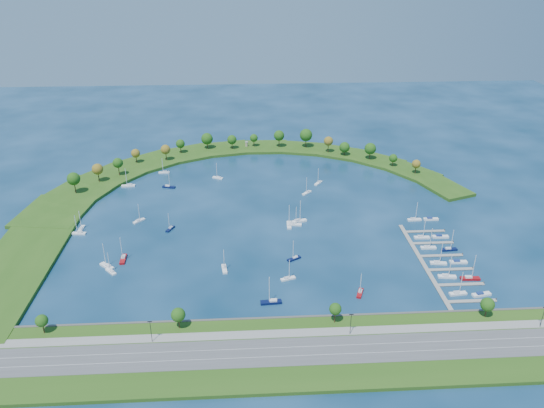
{
  "coord_description": "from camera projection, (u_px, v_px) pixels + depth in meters",
  "views": [
    {
      "loc": [
        -11.54,
        -283.03,
        142.09
      ],
      "look_at": [
        5.0,
        5.0,
        4.0
      ],
      "focal_mm": 34.63,
      "sensor_mm": 36.0,
      "label": 1
    }
  ],
  "objects": [
    {
      "name": "docked_boat_11",
      "position": [
        431.0,
        219.0,
        309.22
      ],
      "size": [
        8.68,
        2.59,
        1.76
      ],
      "rotation": [
        0.0,
        0.0,
        -0.02
      ],
      "color": "white",
      "rests_on": "ground"
    },
    {
      "name": "moored_boat_14",
      "position": [
        218.0,
        177.0,
        365.95
      ],
      "size": [
        7.85,
        5.44,
        11.34
      ],
      "rotation": [
        0.0,
        0.0,
        2.67
      ],
      "color": "white",
      "rests_on": "ground"
    },
    {
      "name": "docked_boat_8",
      "position": [
        422.0,
        237.0,
        289.09
      ],
      "size": [
        8.6,
        2.77,
        12.49
      ],
      "rotation": [
        0.0,
        0.0,
        -0.05
      ],
      "color": "white",
      "rests_on": "ground"
    },
    {
      "name": "south_shoreline",
      "position": [
        278.0,
        351.0,
        205.73
      ],
      "size": [
        420.0,
        43.1,
        11.6
      ],
      "color": "#2A5215",
      "rests_on": "ground"
    },
    {
      "name": "docked_boat_3",
      "position": [
        470.0,
        278.0,
        252.5
      ],
      "size": [
        9.46,
        3.13,
        13.71
      ],
      "rotation": [
        0.0,
        0.0,
        -0.06
      ],
      "color": "maroon",
      "rests_on": "ground"
    },
    {
      "name": "moored_boat_5",
      "position": [
        307.0,
        192.0,
        343.18
      ],
      "size": [
        7.02,
        7.14,
        11.51
      ],
      "rotation": [
        0.0,
        0.0,
        3.94
      ],
      "color": "white",
      "rests_on": "ground"
    },
    {
      "name": "docked_boat_2",
      "position": [
        447.0,
        276.0,
        254.03
      ],
      "size": [
        8.93,
        3.57,
        12.76
      ],
      "rotation": [
        0.0,
        0.0,
        -0.13
      ],
      "color": "white",
      "rests_on": "ground"
    },
    {
      "name": "docked_boat_5",
      "position": [
        458.0,
        262.0,
        266.15
      ],
      "size": [
        8.95,
        2.89,
        1.8
      ],
      "rotation": [
        0.0,
        0.0,
        -0.05
      ],
      "color": "white",
      "rests_on": "ground"
    },
    {
      "name": "moored_boat_4",
      "position": [
        128.0,
        185.0,
        353.39
      ],
      "size": [
        9.08,
        2.97,
        13.17
      ],
      "rotation": [
        0.0,
        0.0,
        3.19
      ],
      "color": "white",
      "rests_on": "ground"
    },
    {
      "name": "docked_boat_7",
      "position": [
        449.0,
        249.0,
        277.37
      ],
      "size": [
        8.42,
        2.91,
        12.16
      ],
      "rotation": [
        0.0,
        0.0,
        0.07
      ],
      "color": "#091139",
      "rests_on": "ground"
    },
    {
      "name": "moored_boat_8",
      "position": [
        111.0,
        271.0,
        258.08
      ],
      "size": [
        6.51,
        6.91,
        10.91
      ],
      "rotation": [
        0.0,
        0.0,
        2.3
      ],
      "color": "white",
      "rests_on": "ground"
    },
    {
      "name": "moored_boat_2",
      "position": [
        318.0,
        182.0,
        357.79
      ],
      "size": [
        6.49,
        7.64,
        11.59
      ],
      "rotation": [
        0.0,
        0.0,
        4.07
      ],
      "color": "white",
      "rests_on": "ground"
    },
    {
      "name": "moored_boat_16",
      "position": [
        123.0,
        258.0,
        268.57
      ],
      "size": [
        2.91,
        9.33,
        13.59
      ],
      "rotation": [
        0.0,
        0.0,
        4.75
      ],
      "color": "maroon",
      "rests_on": "ground"
    },
    {
      "name": "harbor_tower",
      "position": [
        247.0,
        144.0,
        420.68
      ],
      "size": [
        2.6,
        2.6,
        3.84
      ],
      "color": "gray",
      "rests_on": "breakwater"
    },
    {
      "name": "ground",
      "position": [
        264.0,
        214.0,
        316.82
      ],
      "size": [
        700.0,
        700.0,
        0.0
      ],
      "primitive_type": "plane",
      "color": "#07263F",
      "rests_on": "ground"
    },
    {
      "name": "dock_system",
      "position": [
        437.0,
        263.0,
        266.14
      ],
      "size": [
        24.28,
        82.0,
        1.6
      ],
      "color": "gray",
      "rests_on": "ground"
    },
    {
      "name": "moored_boat_7",
      "position": [
        169.0,
        186.0,
        351.69
      ],
      "size": [
        8.99,
        4.71,
        12.72
      ],
      "rotation": [
        0.0,
        0.0,
        6.01
      ],
      "color": "#091139",
      "rests_on": "ground"
    },
    {
      "name": "docked_boat_10",
      "position": [
        414.0,
        219.0,
        308.47
      ],
      "size": [
        8.15,
        2.53,
        11.88
      ],
      "rotation": [
        0.0,
        0.0,
        0.03
      ],
      "color": "white",
      "rests_on": "ground"
    },
    {
      "name": "moored_boat_20",
      "position": [
        299.0,
        221.0,
        306.5
      ],
      "size": [
        9.74,
        5.38,
        13.8
      ],
      "rotation": [
        0.0,
        0.0,
        0.31
      ],
      "color": "white",
      "rests_on": "ground"
    },
    {
      "name": "moored_boat_6",
      "position": [
        139.0,
        220.0,
        307.06
      ],
      "size": [
        6.73,
        7.11,
        11.25
      ],
      "rotation": [
        0.0,
        0.0,
        0.83
      ],
      "color": "white",
      "rests_on": "ground"
    },
    {
      "name": "moored_boat_0",
      "position": [
        289.0,
        224.0,
        302.22
      ],
      "size": [
        2.93,
        8.97,
        13.01
      ],
      "rotation": [
        0.0,
        0.0,
        1.52
      ],
      "color": "white",
      "rests_on": "ground"
    },
    {
      "name": "moored_boat_11",
      "position": [
        295.0,
        224.0,
        303.1
      ],
      "size": [
        8.2,
        3.7,
        11.64
      ],
      "rotation": [
        0.0,
        0.0,
        6.09
      ],
      "color": "white",
      "rests_on": "ground"
    },
    {
      "name": "moored_boat_18",
      "position": [
        271.0,
        301.0,
        235.32
      ],
      "size": [
        9.68,
        3.33,
        13.99
      ],
      "rotation": [
        0.0,
        0.0,
        3.21
      ],
      "color": "#091139",
      "rests_on": "ground"
    },
    {
      "name": "moored_boat_13",
      "position": [
        170.0,
        228.0,
        298.25
      ],
      "size": [
        4.85,
        7.47,
        10.69
      ],
      "rotation": [
        0.0,
        0.0,
        4.29
      ],
      "color": "#091139",
      "rests_on": "ground"
    },
    {
      "name": "moored_boat_9",
      "position": [
        294.0,
        258.0,
        269.07
      ],
      "size": [
        7.65,
        5.72,
        11.21
      ],
      "rotation": [
        0.0,
        0.0,
        3.68
      ],
      "color": "#091139",
      "rests_on": "ground"
    },
    {
      "name": "moored_boat_17",
      "position": [
        360.0,
        292.0,
        241.84
      ],
      "size": [
        4.85,
        7.97,
        11.34
      ],
      "rotation": [
        0.0,
        0.0,
        4.33
      ],
      "color": "maroon",
      "rests_on": "ground"
    },
    {
      "name": "docked_boat_4",
      "position": [
        438.0,
        262.0,
        265.2
      ],
      "size": [
        8.45,
        3.5,
        12.05
      ],
      "rotation": [
        0.0,
        0.0,
        -0.15
      ],
      "color": "white",
      "rests_on": "ground"
    },
    {
      "name": "moored_boat_1",
      "position": [
        81.0,
        228.0,
        298.25
      ],
      "size": [
        2.36,
        7.77,
        11.35
      ],
      "rotation": [
        0.0,
        0.0,
        1.55
      ],
      "color": "white",
      "rests_on": "ground"
    },
    {
      "name": "moored_boat_3",
      "position": [
        288.0,
        278.0,
        252.54
      ],
      "size": [
        7.62,
        4.31,
        10.81
      ],
      "rotation": [
        0.0,
        0.0,
        0.33
      ],
      "color": "white",
      "rests_on": "ground"
    },
    {
      "name": "moored_boat_19",
      "position": [
        224.0,
        268.0,
        260.29
      ],
      "size": [
        3.23,
        8.25,
        11.81
      ],
      "rotation": [
        0.0,
        0.0,
        4.84
      ],
      "color": "white",
      "rests_on": "ground"
    },
    {
      "name": "moored_boat_12",
      "position": [
        164.0,
        172.0,
        374.99
      ],
      "size": [
        7.63,
        2.14,
        11.21
      ],
      "rotation": [
        0.0,
        0.0,
        3.14
      ],
      "color": "white",
      "rests_on": "ground"
    },
    {
      "name": "docked_boat_1",
      "position": [
        481.0,
        294.0,
        240.76
      ],
      "size": [
        9.2,
        3.9,
        1.82
      ],
      "rotation": [
        0.0,
        0.0,
        0.16
      ],
      "color": "white",
      "rests_on": "ground"
    },
    {
      "name": "docked_boat_0",
      "position": [
        458.0,
        293.0,
        241.42
      ],
      "size": [
        8.35,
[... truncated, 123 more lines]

